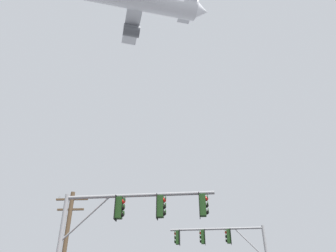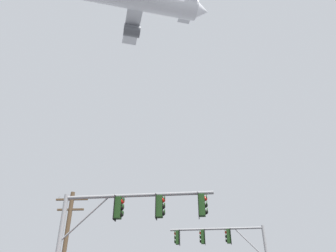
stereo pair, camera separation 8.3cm
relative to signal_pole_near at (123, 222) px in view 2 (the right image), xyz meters
name	(u,v)px [view 2 (the right image)]	position (x,y,z in m)	size (l,w,h in m)	color
signal_pole_near	(123,222)	(0.00, 0.00, 0.00)	(6.55, 0.66, 5.70)	gray
signal_pole_far	(227,248)	(5.30, 9.76, 0.48)	(6.49, 0.68, 6.34)	gray
utility_pole	(64,252)	(-5.17, 7.71, 0.01)	(2.20, 0.28, 8.34)	brown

